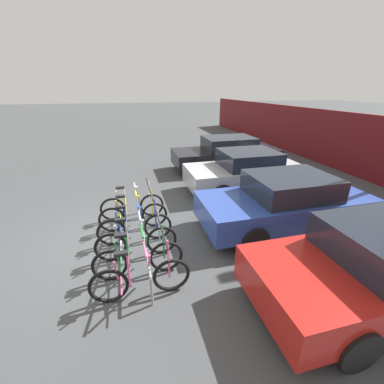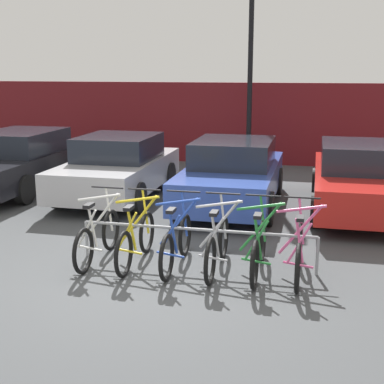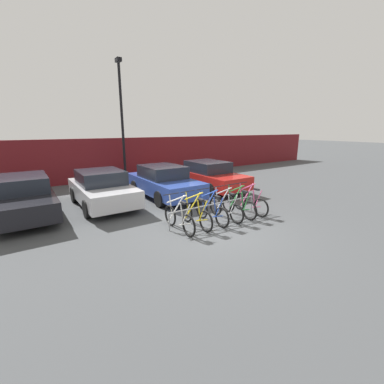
% 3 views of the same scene
% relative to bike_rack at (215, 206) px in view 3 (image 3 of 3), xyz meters
% --- Properties ---
extents(ground_plane, '(120.00, 120.00, 0.00)m').
position_rel_bike_rack_xyz_m(ground_plane, '(-0.57, -0.68, -0.48)').
color(ground_plane, '#424447').
extents(hoarding_wall, '(36.00, 0.16, 2.44)m').
position_rel_bike_rack_xyz_m(hoarding_wall, '(-0.57, 8.82, 0.73)').
color(hoarding_wall, maroon).
rests_on(hoarding_wall, ground).
extents(bike_rack, '(3.52, 0.04, 0.57)m').
position_rel_bike_rack_xyz_m(bike_rack, '(0.00, 0.00, 0.00)').
color(bike_rack, gray).
rests_on(bike_rack, ground).
extents(bicycle_white, '(0.68, 1.71, 1.05)m').
position_rel_bike_rack_xyz_m(bicycle_white, '(-1.49, -0.15, -0.11)').
color(bicycle_white, black).
rests_on(bicycle_white, ground).
extents(bicycle_yellow, '(0.68, 1.71, 1.05)m').
position_rel_bike_rack_xyz_m(bicycle_yellow, '(-0.89, -0.15, -0.11)').
color(bicycle_yellow, black).
rests_on(bicycle_yellow, ground).
extents(bicycle_blue, '(0.68, 1.71, 1.05)m').
position_rel_bike_rack_xyz_m(bicycle_blue, '(-0.27, -0.15, -0.11)').
color(bicycle_blue, black).
rests_on(bicycle_blue, ground).
extents(bicycle_silver, '(0.68, 1.71, 1.05)m').
position_rel_bike_rack_xyz_m(bicycle_silver, '(0.34, -0.15, -0.11)').
color(bicycle_silver, black).
rests_on(bicycle_silver, ground).
extents(bicycle_green, '(0.68, 1.71, 1.05)m').
position_rel_bike_rack_xyz_m(bicycle_green, '(0.93, -0.15, -0.11)').
color(bicycle_green, black).
rests_on(bicycle_green, ground).
extents(bicycle_pink, '(0.68, 1.71, 1.05)m').
position_rel_bike_rack_xyz_m(bicycle_pink, '(1.49, -0.15, -0.11)').
color(bicycle_pink, black).
rests_on(bicycle_pink, ground).
extents(car_black, '(1.91, 4.58, 1.40)m').
position_rel_bike_rack_xyz_m(car_black, '(-5.23, 4.08, 0.21)').
color(car_black, black).
rests_on(car_black, ground).
extents(car_silver, '(1.91, 4.01, 1.40)m').
position_rel_bike_rack_xyz_m(car_silver, '(-2.63, 3.75, 0.21)').
color(car_silver, '#B7B7BC').
rests_on(car_silver, ground).
extents(car_blue, '(1.91, 4.25, 1.40)m').
position_rel_bike_rack_xyz_m(car_blue, '(-0.02, 3.57, 0.21)').
color(car_blue, '#2D479E').
rests_on(car_blue, ground).
extents(car_red, '(1.91, 4.34, 1.40)m').
position_rel_bike_rack_xyz_m(car_red, '(2.56, 3.67, 0.21)').
color(car_red, red).
rests_on(car_red, ground).
extents(lamp_post, '(0.24, 0.44, 6.52)m').
position_rel_bike_rack_xyz_m(lamp_post, '(-0.22, 7.83, 3.13)').
color(lamp_post, black).
rests_on(lamp_post, ground).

